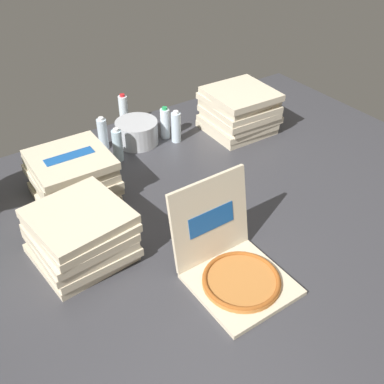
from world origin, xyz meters
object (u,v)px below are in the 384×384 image
at_px(pizza_stack_right_near, 81,235).
at_px(water_bottle_2, 118,145).
at_px(pizza_stack_left_far, 239,111).
at_px(open_pizza_box, 233,265).
at_px(water_bottle_0, 103,134).
at_px(water_bottle_3, 176,127).
at_px(water_bottle_4, 165,123).
at_px(ice_bucket, 137,132).
at_px(pizza_stack_center_far, 73,176).
at_px(water_bottle_1, 124,110).

distance_m(pizza_stack_right_near, water_bottle_2, 0.81).
bearing_deg(pizza_stack_left_far, open_pizza_box, -130.36).
distance_m(pizza_stack_left_far, water_bottle_2, 0.83).
bearing_deg(water_bottle_0, pizza_stack_left_far, -19.97).
bearing_deg(water_bottle_3, water_bottle_2, 178.31).
xyz_separation_m(open_pizza_box, water_bottle_4, (0.41, 1.20, 0.02)).
distance_m(ice_bucket, water_bottle_0, 0.21).
bearing_deg(pizza_stack_center_far, water_bottle_2, 26.34).
bearing_deg(water_bottle_0, open_pizza_box, -90.94).
xyz_separation_m(water_bottle_2, water_bottle_4, (0.38, 0.07, 0.00)).
bearing_deg(water_bottle_0, pizza_stack_right_near, -121.62).
xyz_separation_m(open_pizza_box, pizza_stack_right_near, (-0.48, 0.50, 0.05)).
relative_size(ice_bucket, water_bottle_4, 1.26).
relative_size(water_bottle_1, water_bottle_2, 1.00).
distance_m(open_pizza_box, water_bottle_1, 1.54).
height_order(open_pizza_box, pizza_stack_center_far, open_pizza_box).
relative_size(water_bottle_0, water_bottle_1, 1.00).
relative_size(ice_bucket, water_bottle_1, 1.26).
bearing_deg(pizza_stack_left_far, ice_bucket, 158.88).
relative_size(pizza_stack_left_far, pizza_stack_center_far, 1.00).
height_order(open_pizza_box, water_bottle_1, open_pizza_box).
bearing_deg(water_bottle_4, open_pizza_box, -108.80).
bearing_deg(water_bottle_0, ice_bucket, -16.34).
bearing_deg(water_bottle_3, pizza_stack_left_far, -15.56).
bearing_deg(water_bottle_1, water_bottle_3, -68.41).
distance_m(open_pizza_box, pizza_stack_right_near, 0.69).
bearing_deg(water_bottle_3, pizza_stack_right_near, -145.79).
height_order(open_pizza_box, ice_bucket, open_pizza_box).
distance_m(pizza_stack_left_far, ice_bucket, 0.67).
relative_size(open_pizza_box, pizza_stack_center_far, 1.10).
distance_m(water_bottle_2, water_bottle_4, 0.38).
bearing_deg(water_bottle_1, pizza_stack_center_far, -136.72).
bearing_deg(water_bottle_1, water_bottle_2, -122.26).
bearing_deg(ice_bucket, pizza_stack_right_near, -133.15).
distance_m(pizza_stack_center_far, water_bottle_4, 0.77).
relative_size(pizza_stack_center_far, water_bottle_3, 2.03).
relative_size(open_pizza_box, water_bottle_3, 2.22).
distance_m(open_pizza_box, pizza_stack_left_far, 1.32).
height_order(pizza_stack_left_far, pizza_stack_center_far, pizza_stack_left_far).
xyz_separation_m(pizza_stack_left_far, ice_bucket, (-0.63, 0.24, -0.07)).
bearing_deg(water_bottle_2, ice_bucket, 30.82).
height_order(water_bottle_0, water_bottle_4, same).
distance_m(water_bottle_0, water_bottle_3, 0.46).
bearing_deg(pizza_stack_center_far, water_bottle_4, 18.65).
bearing_deg(water_bottle_0, water_bottle_2, -86.20).
relative_size(pizza_stack_center_far, water_bottle_0, 2.03).
distance_m(water_bottle_1, water_bottle_3, 0.43).
bearing_deg(water_bottle_3, water_bottle_1, 111.59).
height_order(water_bottle_2, water_bottle_4, same).
bearing_deg(water_bottle_3, water_bottle_4, 109.61).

